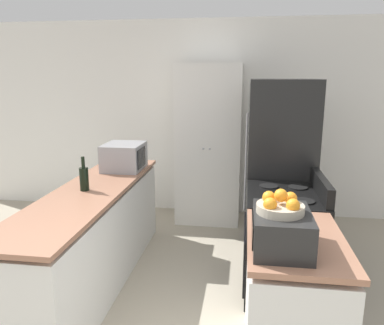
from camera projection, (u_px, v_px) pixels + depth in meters
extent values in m
cube|color=white|center=(208.00, 119.00, 5.09)|extent=(7.00, 0.06, 2.60)
cube|color=silver|center=(93.00, 240.00, 3.41)|extent=(0.58, 2.42, 0.82)
cube|color=#9E6B51|center=(90.00, 192.00, 3.30)|extent=(0.60, 2.47, 0.04)
cube|color=silver|center=(291.00, 306.00, 2.44)|extent=(0.58, 0.92, 0.82)
cube|color=#9E6B51|center=(296.00, 240.00, 2.33)|extent=(0.60, 0.94, 0.04)
cube|color=white|center=(209.00, 144.00, 4.82)|extent=(0.81, 0.58, 2.02)
sphere|color=#B2B2B7|center=(203.00, 149.00, 4.53)|extent=(0.03, 0.03, 0.03)
sphere|color=#B2B2B7|center=(210.00, 149.00, 4.52)|extent=(0.03, 0.03, 0.03)
cube|color=black|center=(282.00, 242.00, 3.28)|extent=(0.64, 0.80, 0.90)
cube|color=black|center=(244.00, 252.00, 3.35)|extent=(0.02, 0.70, 0.49)
cube|color=black|center=(321.00, 186.00, 3.12)|extent=(0.06, 0.76, 0.16)
cylinder|color=black|center=(271.00, 200.00, 3.01)|extent=(0.17, 0.17, 0.01)
cylinder|color=black|center=(269.00, 186.00, 3.38)|extent=(0.17, 0.17, 0.01)
cylinder|color=black|center=(304.00, 201.00, 2.98)|extent=(0.17, 0.17, 0.01)
cylinder|color=black|center=(298.00, 187.00, 3.35)|extent=(0.17, 0.17, 0.01)
cube|color=black|center=(279.00, 168.00, 3.97)|extent=(0.67, 0.78, 1.84)
cylinder|color=gray|center=(246.00, 163.00, 3.80)|extent=(0.02, 0.02, 1.01)
cube|color=#939399|center=(124.00, 157.00, 3.99)|extent=(0.40, 0.45, 0.28)
cube|color=black|center=(141.00, 158.00, 3.93)|extent=(0.01, 0.28, 0.20)
cylinder|color=black|center=(84.00, 179.00, 3.26)|extent=(0.08, 0.08, 0.20)
cylinder|color=black|center=(83.00, 162.00, 3.22)|extent=(0.03, 0.03, 0.10)
cube|color=black|center=(282.00, 230.00, 2.16)|extent=(0.33, 0.45, 0.22)
cube|color=black|center=(252.00, 228.00, 2.18)|extent=(0.01, 0.32, 0.13)
cylinder|color=#B2A893|center=(280.00, 208.00, 2.12)|extent=(0.27, 0.27, 0.05)
sphere|color=orange|center=(291.00, 198.00, 2.16)|extent=(0.08, 0.08, 0.08)
sphere|color=orange|center=(269.00, 197.00, 2.18)|extent=(0.08, 0.08, 0.08)
sphere|color=orange|center=(270.00, 204.00, 2.06)|extent=(0.08, 0.08, 0.08)
sphere|color=orange|center=(293.00, 205.00, 2.04)|extent=(0.08, 0.08, 0.08)
sphere|color=orange|center=(281.00, 195.00, 2.10)|extent=(0.08, 0.08, 0.08)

